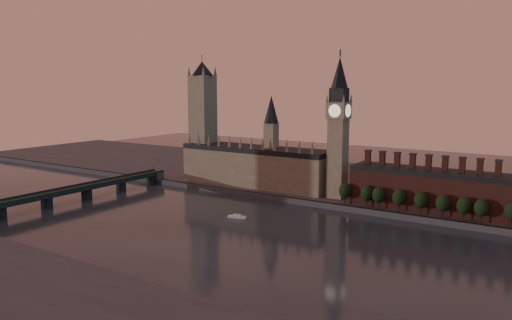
# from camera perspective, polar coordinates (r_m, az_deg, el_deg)

# --- Properties ---
(ground) EXTENTS (900.00, 900.00, 0.00)m
(ground) POSITION_cam_1_polar(r_m,az_deg,el_deg) (286.47, -1.86, -8.94)
(ground) COLOR black
(ground) RESTS_ON ground
(north_bank) EXTENTS (900.00, 182.00, 4.00)m
(north_bank) POSITION_cam_1_polar(r_m,az_deg,el_deg) (439.18, 11.64, -2.64)
(north_bank) COLOR #444449
(north_bank) RESTS_ON ground
(palace_of_westminster) EXTENTS (130.00, 30.30, 74.00)m
(palace_of_westminster) POSITION_cam_1_polar(r_m,az_deg,el_deg) (409.52, 0.01, -0.48)
(palace_of_westminster) COLOR gray
(palace_of_westminster) RESTS_ON north_bank
(victoria_tower) EXTENTS (24.00, 24.00, 108.00)m
(victoria_tower) POSITION_cam_1_polar(r_m,az_deg,el_deg) (438.25, -6.10, 5.00)
(victoria_tower) COLOR gray
(victoria_tower) RESTS_ON north_bank
(big_ben) EXTENTS (15.00, 15.00, 107.00)m
(big_ben) POSITION_cam_1_polar(r_m,az_deg,el_deg) (365.52, 9.40, 3.87)
(big_ben) COLOR gray
(big_ben) RESTS_ON north_bank
(chimney_block) EXTENTS (110.00, 25.00, 37.00)m
(chimney_block) POSITION_cam_1_polar(r_m,az_deg,el_deg) (348.86, 19.82, -3.24)
(chimney_block) COLOR #5F2A24
(chimney_block) RESTS_ON north_bank
(embankment_tree_0) EXTENTS (8.60, 8.60, 14.88)m
(embankment_tree_0) POSITION_cam_1_polar(r_m,az_deg,el_deg) (352.56, 10.14, -3.46)
(embankment_tree_0) COLOR black
(embankment_tree_0) RESTS_ON north_bank
(embankment_tree_1) EXTENTS (8.60, 8.60, 14.88)m
(embankment_tree_1) POSITION_cam_1_polar(r_m,az_deg,el_deg) (347.07, 12.57, -3.72)
(embankment_tree_1) COLOR black
(embankment_tree_1) RESTS_ON north_bank
(embankment_tree_2) EXTENTS (8.60, 8.60, 14.88)m
(embankment_tree_2) POSITION_cam_1_polar(r_m,az_deg,el_deg) (343.36, 13.83, -3.90)
(embankment_tree_2) COLOR black
(embankment_tree_2) RESTS_ON north_bank
(embankment_tree_3) EXTENTS (8.60, 8.60, 14.88)m
(embankment_tree_3) POSITION_cam_1_polar(r_m,az_deg,el_deg) (339.41, 16.02, -4.13)
(embankment_tree_3) COLOR black
(embankment_tree_3) RESTS_ON north_bank
(embankment_tree_4) EXTENTS (8.60, 8.60, 14.88)m
(embankment_tree_4) POSITION_cam_1_polar(r_m,az_deg,el_deg) (335.74, 18.33, -4.37)
(embankment_tree_4) COLOR black
(embankment_tree_4) RESTS_ON north_bank
(embankment_tree_5) EXTENTS (8.60, 8.60, 14.88)m
(embankment_tree_5) POSITION_cam_1_polar(r_m,az_deg,el_deg) (332.39, 20.56, -4.62)
(embankment_tree_5) COLOR black
(embankment_tree_5) RESTS_ON north_bank
(embankment_tree_6) EXTENTS (8.60, 8.60, 14.88)m
(embankment_tree_6) POSITION_cam_1_polar(r_m,az_deg,el_deg) (330.02, 22.67, -4.83)
(embankment_tree_6) COLOR black
(embankment_tree_6) RESTS_ON north_bank
(embankment_tree_7) EXTENTS (8.60, 8.60, 14.88)m
(embankment_tree_7) POSITION_cam_1_polar(r_m,az_deg,el_deg) (328.37, 24.37, -5.00)
(embankment_tree_7) COLOR black
(embankment_tree_7) RESTS_ON north_bank
(embankment_tree_8) EXTENTS (8.60, 8.60, 14.88)m
(embankment_tree_8) POSITION_cam_1_polar(r_m,az_deg,el_deg) (327.43, 27.24, -5.23)
(embankment_tree_8) COLOR black
(embankment_tree_8) RESTS_ON north_bank
(westminster_bridge) EXTENTS (14.00, 200.00, 11.55)m
(westminster_bridge) POSITION_cam_1_polar(r_m,az_deg,el_deg) (390.47, -21.09, -3.63)
(westminster_bridge) COLOR #1B2A23
(westminster_bridge) RESTS_ON ground
(river_boat) EXTENTS (12.81, 7.08, 2.46)m
(river_boat) POSITION_cam_1_polar(r_m,az_deg,el_deg) (328.21, -2.19, -6.48)
(river_boat) COLOR silver
(river_boat) RESTS_ON ground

